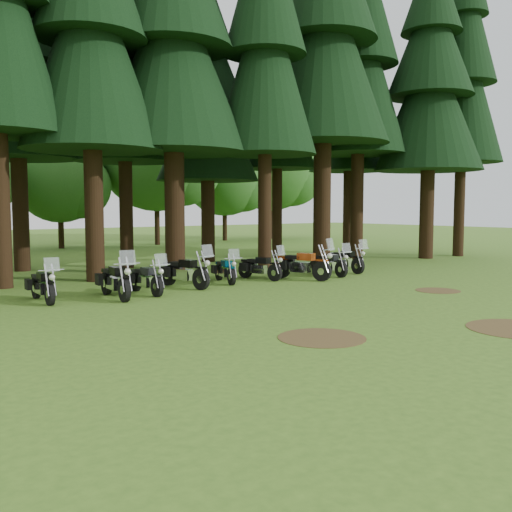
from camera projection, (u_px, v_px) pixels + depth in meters
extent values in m
plane|color=#3E6A1F|center=(351.00, 308.00, 14.96)|extent=(120.00, 120.00, 0.00)
cylinder|color=black|center=(1.00, 196.00, 18.42)|extent=(0.58, 0.58, 5.99)
cylinder|color=black|center=(94.00, 203.00, 20.22)|extent=(0.66, 0.66, 5.57)
cone|color=black|center=(90.00, 49.00, 19.76)|extent=(4.95, 4.95, 6.96)
cylinder|color=black|center=(175.00, 202.00, 22.23)|extent=(0.77, 0.77, 5.70)
cone|color=black|center=(173.00, 59.00, 21.76)|extent=(5.81, 5.81, 7.12)
cylinder|color=black|center=(265.00, 202.00, 23.14)|extent=(0.55, 0.55, 5.71)
cone|color=black|center=(265.00, 64.00, 22.67)|extent=(4.15, 4.15, 7.14)
cylinder|color=black|center=(322.00, 193.00, 26.07)|extent=(0.80, 0.80, 6.62)
cone|color=black|center=(324.00, 51.00, 25.52)|extent=(5.98, 5.98, 8.27)
cylinder|color=black|center=(357.00, 197.00, 28.71)|extent=(0.64, 0.64, 6.35)
cone|color=black|center=(359.00, 73.00, 28.19)|extent=(4.79, 4.79, 7.93)
cylinder|color=black|center=(427.00, 206.00, 29.35)|extent=(0.72, 0.72, 5.41)
cone|color=black|center=(429.00, 103.00, 28.91)|extent=(5.44, 5.44, 6.77)
cone|color=black|center=(431.00, 39.00, 28.64)|extent=(4.35, 4.35, 5.71)
cylinder|color=black|center=(459.00, 200.00, 30.73)|extent=(0.57, 0.57, 6.03)
cone|color=black|center=(463.00, 91.00, 30.24)|extent=(4.25, 4.25, 7.54)
cone|color=black|center=(465.00, 22.00, 29.94)|extent=(3.40, 3.40, 6.36)
cylinder|color=black|center=(20.00, 204.00, 23.47)|extent=(0.65, 0.65, 5.55)
cone|color=black|center=(16.00, 72.00, 23.01)|extent=(4.85, 4.85, 6.94)
cylinder|color=black|center=(126.00, 205.00, 24.74)|extent=(0.58, 0.58, 5.52)
cone|color=black|center=(124.00, 80.00, 24.29)|extent=(4.35, 4.35, 6.90)
cone|color=black|center=(122.00, 1.00, 24.01)|extent=(3.48, 3.48, 5.83)
cylinder|color=black|center=(208.00, 213.00, 27.68)|extent=(0.66, 0.66, 4.70)
cone|color=black|center=(207.00, 119.00, 27.30)|extent=(4.94, 4.94, 5.87)
cone|color=black|center=(207.00, 60.00, 27.06)|extent=(3.95, 3.95, 4.96)
cone|color=black|center=(207.00, 12.00, 26.87)|extent=(2.77, 2.77, 3.91)
cylinder|color=black|center=(277.00, 205.00, 29.78)|extent=(0.53, 0.53, 5.56)
cone|color=black|center=(277.00, 101.00, 29.32)|extent=(3.94, 3.94, 6.95)
cone|color=black|center=(278.00, 35.00, 29.04)|extent=(3.15, 3.15, 5.87)
cylinder|color=black|center=(348.00, 204.00, 32.92)|extent=(0.61, 0.61, 5.65)
cone|color=black|center=(350.00, 109.00, 32.46)|extent=(4.59, 4.59, 7.06)
cone|color=black|center=(351.00, 49.00, 32.17)|extent=(3.67, 3.67, 5.96)
cone|color=black|center=(351.00, 0.00, 31.95)|extent=(2.57, 2.57, 4.71)
cylinder|color=black|center=(61.00, 229.00, 36.62)|extent=(0.36, 0.36, 2.47)
sphere|color=#265E1D|center=(60.00, 178.00, 36.34)|extent=(5.76, 5.76, 5.76)
sphere|color=#265E1D|center=(79.00, 187.00, 36.46)|extent=(4.12, 4.12, 4.12)
cylinder|color=black|center=(157.00, 220.00, 40.15)|extent=(0.36, 0.36, 3.52)
sphere|color=#265E1D|center=(156.00, 152.00, 39.74)|extent=(8.21, 8.21, 8.21)
sphere|color=#265E1D|center=(181.00, 164.00, 39.92)|extent=(5.87, 5.87, 5.87)
cylinder|color=black|center=(225.00, 222.00, 45.17)|extent=(0.36, 0.36, 2.94)
sphere|color=#265E1D|center=(225.00, 172.00, 44.84)|extent=(6.86, 6.86, 6.86)
sphere|color=#265E1D|center=(242.00, 181.00, 44.99)|extent=(4.90, 4.90, 4.90)
cylinder|color=black|center=(270.00, 218.00, 47.79)|extent=(0.36, 0.36, 3.52)
sphere|color=#265E1D|center=(271.00, 161.00, 47.39)|extent=(8.20, 8.20, 8.20)
sphere|color=#265E1D|center=(291.00, 171.00, 47.57)|extent=(5.86, 5.86, 5.86)
cylinder|color=#4C3D1E|center=(322.00, 338.00, 11.56)|extent=(1.80, 1.80, 0.01)
cylinder|color=#4C3D1E|center=(438.00, 291.00, 18.07)|extent=(1.40, 1.40, 0.01)
cylinder|color=black|center=(50.00, 294.00, 15.33)|extent=(0.16, 0.62, 0.61)
cylinder|color=black|center=(36.00, 288.00, 16.51)|extent=(0.16, 0.62, 0.61)
cube|color=silver|center=(42.00, 288.00, 15.95)|extent=(0.29, 0.66, 0.32)
cube|color=black|center=(44.00, 277.00, 15.75)|extent=(0.30, 0.52, 0.22)
cube|color=black|center=(40.00, 277.00, 16.10)|extent=(0.30, 0.52, 0.11)
cube|color=silver|center=(52.00, 264.00, 15.04)|extent=(0.40, 0.13, 0.37)
cylinder|color=black|center=(124.00, 290.00, 15.89)|extent=(0.21, 0.70, 0.69)
cylinder|color=black|center=(106.00, 283.00, 17.25)|extent=(0.21, 0.70, 0.69)
cube|color=silver|center=(114.00, 283.00, 16.60)|extent=(0.36, 0.75, 0.35)
cube|color=black|center=(117.00, 271.00, 16.37)|extent=(0.36, 0.60, 0.25)
cube|color=black|center=(112.00, 271.00, 16.78)|extent=(0.36, 0.60, 0.13)
cube|color=silver|center=(128.00, 258.00, 15.54)|extent=(0.45, 0.17, 0.41)
cylinder|color=black|center=(157.00, 287.00, 16.80)|extent=(0.13, 0.61, 0.61)
cylinder|color=black|center=(136.00, 282.00, 17.93)|extent=(0.13, 0.61, 0.61)
cube|color=silver|center=(145.00, 281.00, 17.39)|extent=(0.26, 0.64, 0.31)
cube|color=black|center=(148.00, 271.00, 17.20)|extent=(0.28, 0.51, 0.22)
cube|color=black|center=(142.00, 271.00, 17.54)|extent=(0.28, 0.51, 0.11)
cube|color=silver|center=(161.00, 260.00, 16.52)|extent=(0.39, 0.12, 0.36)
cylinder|color=black|center=(201.00, 279.00, 18.23)|extent=(0.28, 0.70, 0.69)
cylinder|color=black|center=(168.00, 275.00, 19.29)|extent=(0.28, 0.70, 0.69)
cube|color=silver|center=(183.00, 274.00, 18.78)|extent=(0.43, 0.77, 0.35)
cube|color=black|center=(188.00, 264.00, 18.59)|extent=(0.42, 0.62, 0.25)
cube|color=black|center=(178.00, 264.00, 18.91)|extent=(0.42, 0.62, 0.12)
cube|color=silver|center=(208.00, 251.00, 17.95)|extent=(0.45, 0.21, 0.41)
cylinder|color=black|center=(232.00, 277.00, 19.34)|extent=(0.28, 0.60, 0.58)
cylinder|color=black|center=(219.00, 272.00, 20.62)|extent=(0.28, 0.60, 0.58)
cube|color=silver|center=(225.00, 272.00, 20.01)|extent=(0.41, 0.66, 0.30)
cube|color=#033D58|center=(226.00, 264.00, 19.80)|extent=(0.39, 0.54, 0.21)
cube|color=black|center=(223.00, 263.00, 20.18)|extent=(0.39, 0.54, 0.11)
cube|color=silver|center=(234.00, 254.00, 19.03)|extent=(0.39, 0.21, 0.35)
cylinder|color=black|center=(275.00, 273.00, 20.36)|extent=(0.24, 0.62, 0.61)
cylinder|color=black|center=(245.00, 270.00, 21.31)|extent=(0.24, 0.62, 0.61)
cube|color=silver|center=(259.00, 269.00, 20.86)|extent=(0.38, 0.68, 0.31)
cube|color=black|center=(263.00, 260.00, 20.69)|extent=(0.37, 0.55, 0.22)
cube|color=black|center=(254.00, 261.00, 20.97)|extent=(0.37, 0.55, 0.11)
cube|color=silver|center=(281.00, 250.00, 20.11)|extent=(0.40, 0.19, 0.36)
cylinder|color=black|center=(322.00, 271.00, 20.37)|extent=(0.37, 0.73, 0.72)
cylinder|color=black|center=(282.00, 268.00, 21.32)|extent=(0.37, 0.73, 0.72)
cube|color=silver|center=(300.00, 267.00, 20.87)|extent=(0.53, 0.82, 0.37)
cube|color=#B24214|center=(306.00, 257.00, 20.69)|extent=(0.50, 0.67, 0.26)
cube|color=black|center=(294.00, 257.00, 20.98)|extent=(0.50, 0.67, 0.13)
cube|color=silver|center=(330.00, 244.00, 20.10)|extent=(0.48, 0.27, 0.43)
cylinder|color=black|center=(341.00, 269.00, 21.44)|extent=(0.18, 0.62, 0.61)
cylinder|color=black|center=(317.00, 266.00, 22.65)|extent=(0.18, 0.62, 0.61)
cube|color=silver|center=(328.00, 265.00, 22.08)|extent=(0.31, 0.67, 0.32)
cube|color=black|center=(332.00, 257.00, 21.87)|extent=(0.32, 0.53, 0.22)
cube|color=black|center=(325.00, 257.00, 22.23)|extent=(0.32, 0.53, 0.11)
cube|color=silver|center=(346.00, 248.00, 21.14)|extent=(0.40, 0.15, 0.37)
cylinder|color=black|center=(358.00, 266.00, 22.59)|extent=(0.18, 0.65, 0.65)
cylinder|color=black|center=(332.00, 263.00, 23.85)|extent=(0.18, 0.65, 0.65)
cube|color=silver|center=(344.00, 262.00, 23.25)|extent=(0.32, 0.70, 0.33)
cube|color=black|center=(348.00, 254.00, 23.04)|extent=(0.33, 0.56, 0.24)
cube|color=black|center=(340.00, 254.00, 23.41)|extent=(0.33, 0.56, 0.12)
cube|color=silver|center=(363.00, 244.00, 22.27)|extent=(0.42, 0.15, 0.39)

